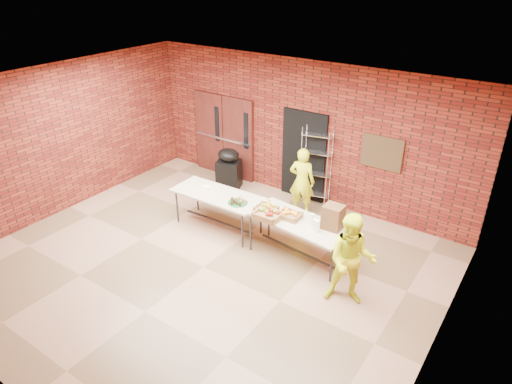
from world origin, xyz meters
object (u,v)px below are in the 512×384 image
Objects in this scene: wire_rack at (316,167)px; volunteer_man at (352,260)px; volunteer_woman at (302,181)px; coffee_dispenser at (333,217)px; table_left at (218,197)px; table_right at (299,224)px; covered_grill at (229,168)px.

wire_rack is 3.36m from volunteer_man.
coffee_dispenser is at bearing 121.19° from volunteer_woman.
table_left is at bearing 40.05° from volunteer_woman.
covered_grill is at bearing 156.85° from table_right.
coffee_dispenser is at bearing 1.97° from table_left.
table_left is 2.53m from coffee_dispenser.
coffee_dispenser is at bearing -42.43° from covered_grill.
wire_rack is at bearing 116.38° from table_right.
coffee_dispenser is (1.36, -1.92, 0.10)m from wire_rack.
volunteer_woman is at bearing 123.82° from table_right.
wire_rack is 1.19× the size of volunteer_woman.
volunteer_man is (4.19, -2.23, 0.30)m from covered_grill.
table_left is 1.93× the size of covered_grill.
table_left is 1.27× the size of volunteer_woman.
volunteer_woman is at bearing 113.11° from volunteer_man.
covered_grill is 0.66× the size of volunteer_woman.
table_left is 1.90m from table_right.
volunteer_woman reaches higher than table_left.
volunteer_woman is (-1.40, 1.39, -0.25)m from coffee_dispenser.
covered_grill is (-3.49, 1.49, -0.51)m from coffee_dispenser.
wire_rack is 4.09× the size of coffee_dispenser.
volunteer_woman is at bearing 52.87° from table_left.
volunteer_woman is at bearing 135.30° from coffee_dispenser.
table_right is 1.98× the size of covered_grill.
wire_rack is 0.94× the size of table_left.
volunteer_man is (2.06, -2.65, -0.11)m from wire_rack.
wire_rack reaches higher than coffee_dispenser.
wire_rack is 0.55m from volunteer_woman.
wire_rack is 2.36m from coffee_dispenser.
wire_rack is at bearing 125.34° from coffee_dispenser.
covered_grill is at bearing -16.90° from volunteer_woman.
coffee_dispenser is at bearing 18.45° from table_right.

